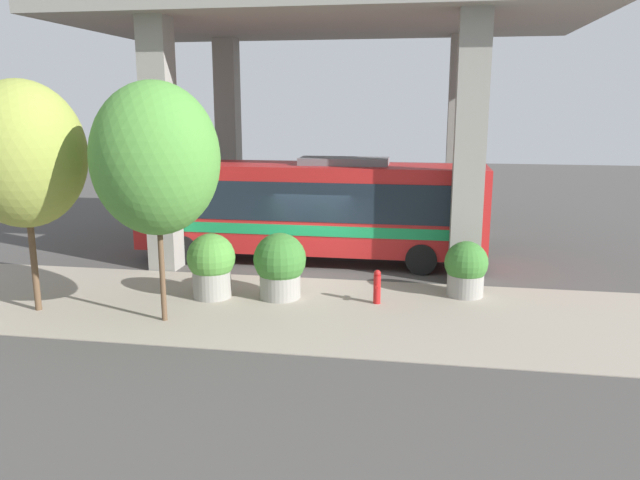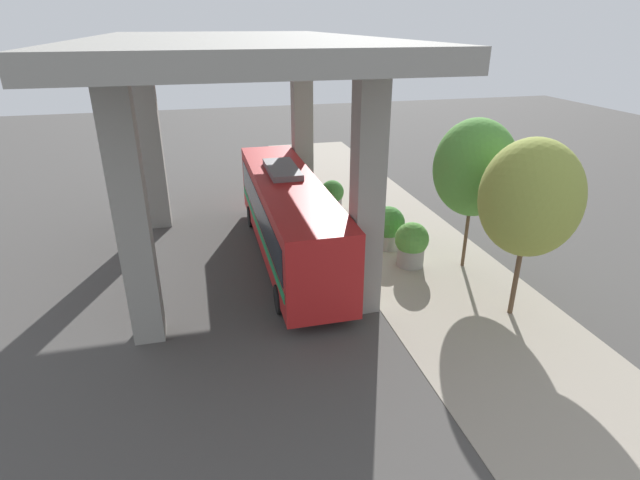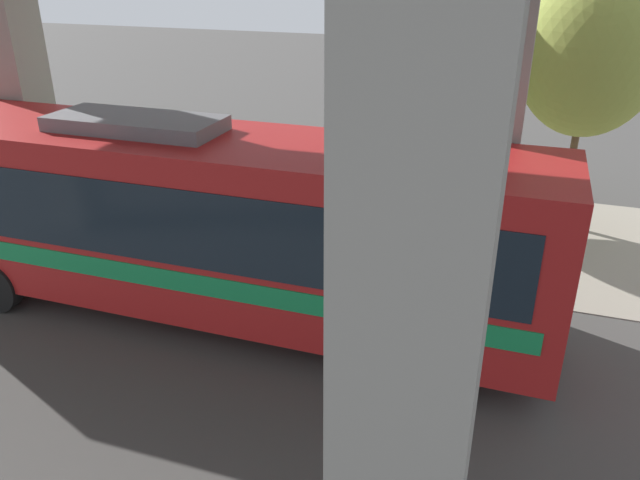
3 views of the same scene
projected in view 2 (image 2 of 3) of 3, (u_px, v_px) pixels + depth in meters
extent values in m
plane|color=#474442|center=(338.00, 249.00, 21.60)|extent=(80.00, 80.00, 0.00)
cube|color=gray|center=(403.00, 242.00, 22.26)|extent=(6.00, 40.00, 0.02)
cube|color=gray|center=(302.00, 135.00, 24.15)|extent=(0.90, 0.90, 7.97)
cube|color=gray|center=(367.00, 197.00, 15.62)|extent=(0.90, 0.90, 7.97)
cube|color=gray|center=(151.00, 143.00, 22.59)|extent=(0.90, 0.90, 7.97)
cube|color=gray|center=(132.00, 217.00, 14.05)|extent=(0.90, 0.90, 7.97)
cube|color=gray|center=(232.00, 46.00, 17.38)|extent=(9.40, 17.61, 0.60)
cube|color=#B21E1E|center=(289.00, 215.00, 20.07)|extent=(2.40, 11.77, 2.90)
cube|color=#19232D|center=(288.00, 207.00, 19.93)|extent=(2.44, 10.83, 1.27)
cube|color=#198C4C|center=(289.00, 228.00, 20.30)|extent=(2.44, 11.19, 0.35)
cube|color=slate|center=(282.00, 169.00, 20.48)|extent=(1.20, 2.94, 0.24)
cylinder|color=black|center=(344.00, 291.00, 17.22)|extent=(0.28, 1.00, 1.00)
cylinder|color=black|center=(280.00, 299.00, 16.72)|extent=(0.28, 1.00, 1.00)
cylinder|color=black|center=(297.00, 212.00, 24.28)|extent=(0.28, 1.00, 1.00)
cylinder|color=black|center=(251.00, 217.00, 23.78)|extent=(0.28, 1.00, 1.00)
cylinder|color=#B21919|center=(368.00, 217.00, 24.02)|extent=(0.20, 0.20, 0.81)
sphere|color=#B21919|center=(368.00, 208.00, 23.84)|extent=(0.19, 0.19, 0.19)
cylinder|color=#B21919|center=(371.00, 214.00, 24.01)|extent=(0.12, 0.09, 0.09)
cylinder|color=#B21919|center=(365.00, 215.00, 23.94)|extent=(0.12, 0.09, 0.09)
cylinder|color=gray|center=(332.00, 204.00, 25.94)|extent=(1.02, 1.02, 0.64)
sphere|color=#38722D|center=(332.00, 192.00, 25.67)|extent=(1.21, 1.21, 1.21)
sphere|color=#993F8C|center=(329.00, 195.00, 25.81)|extent=(0.36, 0.36, 0.36)
cylinder|color=gray|center=(387.00, 240.00, 21.62)|extent=(1.14, 1.14, 0.73)
sphere|color=#38722D|center=(388.00, 223.00, 21.31)|extent=(1.46, 1.46, 1.46)
sphere|color=#BF334C|center=(383.00, 228.00, 21.47)|extent=(0.40, 0.40, 0.40)
cylinder|color=gray|center=(410.00, 256.00, 19.98)|extent=(1.07, 1.07, 0.80)
sphere|color=#4C8C38|center=(412.00, 239.00, 19.67)|extent=(1.34, 1.34, 1.34)
sphere|color=orange|center=(407.00, 243.00, 19.82)|extent=(0.37, 0.37, 0.37)
cylinder|color=brown|center=(517.00, 271.00, 16.22)|extent=(0.17, 0.17, 3.18)
ellipsoid|color=olive|center=(530.00, 198.00, 15.20)|extent=(3.09, 3.09, 3.70)
cylinder|color=brown|center=(467.00, 230.00, 19.48)|extent=(0.14, 0.14, 3.15)
ellipsoid|color=#4C8C38|center=(475.00, 168.00, 18.47)|extent=(3.06, 3.06, 3.67)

